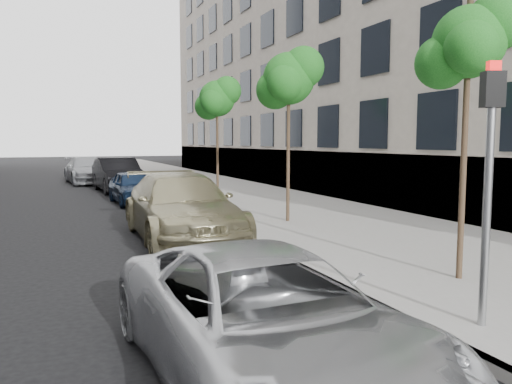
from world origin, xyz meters
TOP-DOWN VIEW (x-y plane):
  - ground at (0.00, 0.00)m, footprint 160.00×160.00m
  - sidewalk at (4.30, 24.00)m, footprint 6.40×72.00m
  - curb at (1.18, 24.00)m, footprint 0.15×72.00m
  - tree_near at (3.23, 1.50)m, footprint 1.54×1.34m
  - tree_mid at (3.23, 8.00)m, footprint 1.77×1.57m
  - tree_far at (3.23, 14.50)m, footprint 1.76×1.56m
  - signal_pole at (1.86, -0.25)m, footprint 0.29×0.25m
  - minivan at (-1.10, -0.36)m, footprint 2.37×4.82m
  - suv at (-0.10, 7.12)m, footprint 2.34×5.59m
  - sedan_blue at (-0.10, 14.83)m, footprint 1.71×3.86m
  - sedan_black at (-0.10, 19.79)m, footprint 2.06×5.04m
  - sedan_rear at (-1.13, 25.49)m, footprint 2.59×5.43m

SIDE VIEW (x-z plane):
  - ground at x=0.00m, z-range 0.00..0.00m
  - sidewalk at x=4.30m, z-range 0.00..0.14m
  - curb at x=1.18m, z-range 0.00..0.14m
  - sedan_blue at x=-0.10m, z-range 0.00..1.29m
  - minivan at x=-1.10m, z-range 0.00..1.32m
  - sedan_rear at x=-1.13m, z-range 0.00..1.53m
  - suv at x=-0.10m, z-range 0.00..1.61m
  - sedan_black at x=-0.10m, z-range 0.00..1.63m
  - signal_pole at x=1.86m, z-range 0.54..3.74m
  - tree_near at x=3.23m, z-range 1.66..6.25m
  - tree_far at x=3.23m, z-range 1.68..6.52m
  - tree_mid at x=3.23m, z-range 1.70..6.58m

